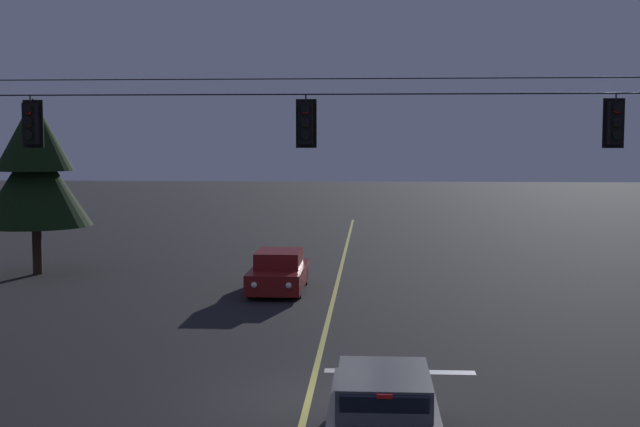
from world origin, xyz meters
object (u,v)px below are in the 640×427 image
Objects in this scene: traffic_light_centre at (616,123)px; car_waiting_near_lane at (383,415)px; traffic_light_left_inner at (306,123)px; tree_verge_near at (35,169)px; traffic_light_leftmost at (31,124)px; car_oncoming_lead at (279,272)px.

traffic_light_centre is 0.28× the size of car_waiting_near_lane.
traffic_light_centre is at bearing 0.00° from traffic_light_left_inner.
car_waiting_near_lane is 22.80m from tree_verge_near.
traffic_light_left_inner is (6.43, 0.00, 0.00)m from traffic_light_leftmost.
traffic_light_centre is 0.18× the size of tree_verge_near.
traffic_light_left_inner and traffic_light_centre have the same top height.
car_waiting_near_lane is (8.16, -5.62, -4.95)m from traffic_light_leftmost.
traffic_light_left_inner is 6.94m from traffic_light_centre.
traffic_light_centre reaches higher than car_oncoming_lead.
traffic_light_left_inner is 7.68m from car_waiting_near_lane.
traffic_light_leftmost and traffic_light_centre have the same top height.
traffic_light_left_inner is 17.14m from tree_verge_near.
car_waiting_near_lane is at bearing -54.15° from tree_verge_near.
traffic_light_left_inner is at bearing -79.96° from car_oncoming_lead.
traffic_light_left_inner is at bearing 180.00° from traffic_light_centre.
car_waiting_near_lane is at bearing -132.88° from traffic_light_centre.
car_oncoming_lead is at bearing -17.45° from tree_verge_near.
traffic_light_left_inner reaches higher than car_waiting_near_lane.
traffic_light_leftmost is 11.77m from car_oncoming_lead.
traffic_light_leftmost is 0.28× the size of car_oncoming_lead.
traffic_light_leftmost is at bearing 145.46° from car_waiting_near_lane.
traffic_light_left_inner reaches higher than car_oncoming_lead.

